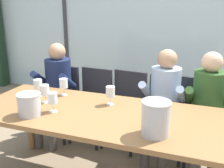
{
  "coord_description": "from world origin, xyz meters",
  "views": [
    {
      "loc": [
        0.8,
        -1.88,
        1.66
      ],
      "look_at": [
        0.0,
        0.35,
        0.92
      ],
      "focal_mm": 40.94,
      "sensor_mm": 36.0,
      "label": 1
    }
  ],
  "objects": [
    {
      "name": "wine_glass_center_pour",
      "position": [
        -0.5,
        0.28,
        0.89
      ],
      "size": [
        0.08,
        0.08,
        0.17
      ],
      "color": "silver",
      "rests_on": "dining_table"
    },
    {
      "name": "person_olive_shirt",
      "position": [
        0.9,
        0.72,
        0.7
      ],
      "size": [
        0.47,
        0.62,
        1.22
      ],
      "rotation": [
        0.0,
        0.0,
        0.03
      ],
      "color": "#2D5123",
      "rests_on": "ground"
    },
    {
      "name": "chair_left_of_center",
      "position": [
        -0.44,
        0.88,
        0.53
      ],
      "size": [
        0.48,
        0.48,
        0.9
      ],
      "rotation": [
        0.0,
        0.0,
        -0.09
      ],
      "color": "#232328",
      "rests_on": "ground"
    },
    {
      "name": "person_pale_blue_shirt",
      "position": [
        0.45,
        0.72,
        0.7
      ],
      "size": [
        0.48,
        0.63,
        1.22
      ],
      "rotation": [
        0.0,
        0.0,
        -0.06
      ],
      "color": "#9EB2D1",
      "rests_on": "ground"
    },
    {
      "name": "chair_right_of_center",
      "position": [
        0.47,
        0.85,
        0.53
      ],
      "size": [
        0.46,
        0.46,
        0.9
      ],
      "rotation": [
        0.0,
        0.0,
        0.05
      ],
      "color": "#232328",
      "rests_on": "ground"
    },
    {
      "name": "wine_glass_by_right_taster",
      "position": [
        -0.72,
        0.17,
        0.89
      ],
      "size": [
        0.08,
        0.08,
        0.17
      ],
      "color": "silver",
      "rests_on": "dining_table"
    },
    {
      "name": "chair_near_window_right",
      "position": [
        0.88,
        0.87,
        0.53
      ],
      "size": [
        0.49,
        0.49,
        0.9
      ],
      "rotation": [
        0.0,
        0.0,
        0.13
      ],
      "color": "#232328",
      "rests_on": "ground"
    },
    {
      "name": "window_glass_panel",
      "position": [
        0.0,
        2.46,
        1.3
      ],
      "size": [
        7.46,
        0.03,
        2.6
      ],
      "primitive_type": "cube",
      "color": "silver",
      "rests_on": "ground"
    },
    {
      "name": "dining_table",
      "position": [
        0.0,
        0.0,
        0.69
      ],
      "size": [
        2.26,
        0.9,
        0.77
      ],
      "color": "olive",
      "rests_on": "ground"
    },
    {
      "name": "window_mullion_left",
      "position": [
        -1.68,
        2.44,
        1.3
      ],
      "size": [
        0.06,
        0.06,
        2.6
      ],
      "primitive_type": "cube",
      "color": "#38383D",
      "rests_on": "ground"
    },
    {
      "name": "wine_glass_spare_empty",
      "position": [
        -0.37,
        -0.13,
        0.89
      ],
      "size": [
        0.08,
        0.08,
        0.17
      ],
      "color": "silver",
      "rests_on": "dining_table"
    },
    {
      "name": "wine_glass_near_bucket",
      "position": [
        -0.56,
        0.04,
        0.89
      ],
      "size": [
        0.08,
        0.08,
        0.17
      ],
      "color": "silver",
      "rests_on": "dining_table"
    },
    {
      "name": "ice_bucket_primary",
      "position": [
        0.54,
        -0.24,
        0.9
      ],
      "size": [
        0.21,
        0.21,
        0.25
      ],
      "color": "#B7B7BC",
      "rests_on": "dining_table"
    },
    {
      "name": "chair_near_curtain",
      "position": [
        -0.89,
        0.85,
        0.53
      ],
      "size": [
        0.45,
        0.45,
        0.9
      ],
      "rotation": [
        0.0,
        0.0,
        -0.02
      ],
      "color": "#232328",
      "rests_on": "ground"
    },
    {
      "name": "chair_center",
      "position": [
        -0.01,
        0.89,
        0.53
      ],
      "size": [
        0.5,
        0.5,
        0.9
      ],
      "rotation": [
        0.0,
        0.0,
        -0.14
      ],
      "color": "#232328",
      "rests_on": "ground"
    },
    {
      "name": "ground",
      "position": [
        0.0,
        1.0,
        0.0
      ],
      "size": [
        14.0,
        14.0,
        0.0
      ],
      "primitive_type": "plane",
      "color": "#847056"
    },
    {
      "name": "person_navy_polo",
      "position": [
        -0.88,
        0.72,
        0.7
      ],
      "size": [
        0.47,
        0.62,
        1.22
      ],
      "rotation": [
        0.0,
        0.0,
        0.03
      ],
      "color": "#192347",
      "rests_on": "ground"
    },
    {
      "name": "hillside_vineyard",
      "position": [
        0.0,
        6.3,
        0.8
      ],
      "size": [
        13.46,
        2.4,
        1.59
      ],
      "primitive_type": "cube",
      "color": "#477A38",
      "rests_on": "ground"
    },
    {
      "name": "wine_glass_by_left_taster",
      "position": [
        0.04,
        0.2,
        0.89
      ],
      "size": [
        0.08,
        0.08,
        0.17
      ],
      "color": "silver",
      "rests_on": "dining_table"
    },
    {
      "name": "ice_bucket_secondary",
      "position": [
        -0.51,
        -0.25,
        0.87
      ],
      "size": [
        0.2,
        0.2,
        0.19
      ],
      "color": "#B7B7BC",
      "rests_on": "dining_table"
    }
  ]
}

